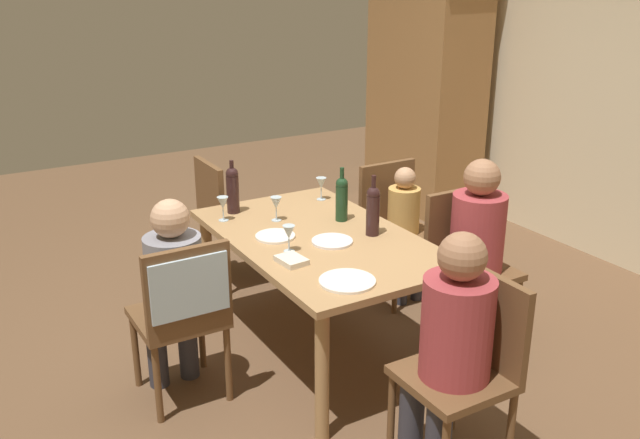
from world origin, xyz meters
name	(u,v)px	position (x,y,z in m)	size (l,w,h in m)	color
ground_plane	(320,350)	(0.00, 0.00, 0.00)	(10.00, 10.00, 0.00)	brown
armoire_cabinet	(425,91)	(-1.89, 2.23, 1.10)	(1.18, 0.62, 2.18)	olive
dining_table	(320,250)	(0.00, 0.00, 0.65)	(1.58, 0.96, 0.74)	#A87F51
chair_near	(184,303)	(0.12, -0.86, 0.59)	(0.46, 0.44, 0.92)	brown
chair_right_end	(469,359)	(1.17, 0.09, 0.53)	(0.44, 0.44, 0.92)	brown
chair_far_right	(465,256)	(0.27, 0.86, 0.53)	(0.44, 0.44, 0.92)	brown
chair_far_left	(395,221)	(-0.44, 0.86, 0.53)	(0.44, 0.44, 0.92)	brown
chair_left_end	(226,213)	(-1.17, -0.09, 0.53)	(0.44, 0.44, 0.92)	brown
person_woman_host	(174,283)	(-0.03, -0.86, 0.64)	(0.34, 0.29, 1.11)	#33333D
person_man_bearded	(452,339)	(1.17, -0.03, 0.67)	(0.32, 0.36, 1.15)	#33333D
person_man_guest	(480,241)	(0.38, 0.86, 0.67)	(0.36, 0.32, 1.16)	#33333D
person_child_small	(405,222)	(-0.33, 0.86, 0.56)	(0.25, 0.22, 0.94)	#33333D
wine_bottle_tall_green	(342,197)	(-0.16, 0.24, 0.89)	(0.07, 0.07, 0.33)	#19381E
wine_bottle_dark_red	(373,209)	(0.13, 0.27, 0.90)	(0.08, 0.08, 0.35)	black
wine_bottle_short_olive	(233,189)	(-0.62, -0.26, 0.90)	(0.08, 0.08, 0.33)	black
wine_glass_near_left	(289,233)	(0.11, -0.26, 0.85)	(0.07, 0.07, 0.15)	silver
wine_glass_centre	(223,204)	(-0.51, -0.37, 0.85)	(0.07, 0.07, 0.15)	silver
wine_glass_near_right	(276,204)	(-0.35, -0.10, 0.85)	(0.07, 0.07, 0.15)	silver
wine_glass_far	(321,184)	(-0.56, 0.34, 0.85)	(0.07, 0.07, 0.15)	silver
dinner_plate_host	(275,236)	(-0.11, -0.23, 0.75)	(0.23, 0.23, 0.01)	white
dinner_plate_guest_left	(332,241)	(0.12, 0.01, 0.75)	(0.23, 0.23, 0.01)	white
dinner_plate_guest_right	(347,281)	(0.60, -0.20, 0.75)	(0.28, 0.28, 0.01)	white
folded_napkin	(291,260)	(0.25, -0.32, 0.76)	(0.16, 0.12, 0.03)	beige
handbag	(282,256)	(-1.17, 0.35, 0.11)	(0.28, 0.12, 0.22)	brown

